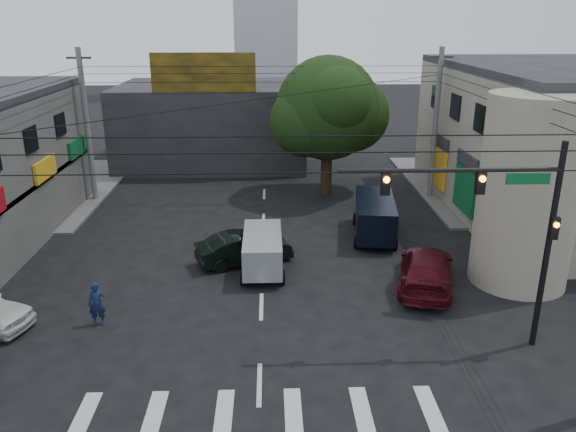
{
  "coord_description": "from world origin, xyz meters",
  "views": [
    {
      "loc": [
        0.41,
        -17.71,
        10.77
      ],
      "look_at": [
        1.12,
        4.0,
        3.08
      ],
      "focal_mm": 35.0,
      "sensor_mm": 36.0,
      "label": 1
    }
  ],
  "objects_px": {
    "dark_sedan": "(244,248)",
    "traffic_officer": "(97,304)",
    "utility_pole_far_left": "(87,127)",
    "utility_pole_far_right": "(435,125)",
    "street_tree": "(328,109)",
    "silver_minivan": "(263,253)",
    "maroon_sedan": "(426,269)",
    "navy_van": "(375,218)",
    "traffic_gantry": "(502,214)"
  },
  "relations": [
    {
      "from": "dark_sedan",
      "to": "traffic_officer",
      "type": "distance_m",
      "value": 7.51
    },
    {
      "from": "utility_pole_far_left",
      "to": "utility_pole_far_right",
      "type": "xyz_separation_m",
      "value": [
        21.0,
        0.0,
        0.0
      ]
    },
    {
      "from": "street_tree",
      "to": "traffic_officer",
      "type": "xyz_separation_m",
      "value": [
        -10.0,
        -16.18,
        -4.62
      ]
    },
    {
      "from": "utility_pole_far_right",
      "to": "traffic_officer",
      "type": "distance_m",
      "value": 22.73
    },
    {
      "from": "street_tree",
      "to": "utility_pole_far_right",
      "type": "bearing_deg",
      "value": -8.75
    },
    {
      "from": "silver_minivan",
      "to": "traffic_officer",
      "type": "height_order",
      "value": "silver_minivan"
    },
    {
      "from": "street_tree",
      "to": "maroon_sedan",
      "type": "height_order",
      "value": "street_tree"
    },
    {
      "from": "street_tree",
      "to": "dark_sedan",
      "type": "bearing_deg",
      "value": -114.21
    },
    {
      "from": "dark_sedan",
      "to": "navy_van",
      "type": "height_order",
      "value": "navy_van"
    },
    {
      "from": "utility_pole_far_left",
      "to": "navy_van",
      "type": "distance_m",
      "value": 17.93
    },
    {
      "from": "navy_van",
      "to": "utility_pole_far_right",
      "type": "bearing_deg",
      "value": -28.11
    },
    {
      "from": "street_tree",
      "to": "utility_pole_far_right",
      "type": "xyz_separation_m",
      "value": [
        6.5,
        -1.0,
        -0.87
      ]
    },
    {
      "from": "street_tree",
      "to": "traffic_officer",
      "type": "bearing_deg",
      "value": -121.71
    },
    {
      "from": "street_tree",
      "to": "maroon_sedan",
      "type": "distance_m",
      "value": 14.48
    },
    {
      "from": "traffic_gantry",
      "to": "dark_sedan",
      "type": "distance_m",
      "value": 12.02
    },
    {
      "from": "utility_pole_far_right",
      "to": "silver_minivan",
      "type": "height_order",
      "value": "utility_pole_far_right"
    },
    {
      "from": "dark_sedan",
      "to": "navy_van",
      "type": "bearing_deg",
      "value": -84.95
    },
    {
      "from": "dark_sedan",
      "to": "navy_van",
      "type": "distance_m",
      "value": 7.33
    },
    {
      "from": "navy_van",
      "to": "traffic_officer",
      "type": "distance_m",
      "value": 14.58
    },
    {
      "from": "utility_pole_far_left",
      "to": "maroon_sedan",
      "type": "distance_m",
      "value": 21.72
    },
    {
      "from": "utility_pole_far_left",
      "to": "silver_minivan",
      "type": "relative_size",
      "value": 2.28
    },
    {
      "from": "silver_minivan",
      "to": "traffic_gantry",
      "type": "bearing_deg",
      "value": -129.52
    },
    {
      "from": "street_tree",
      "to": "maroon_sedan",
      "type": "xyz_separation_m",
      "value": [
        2.93,
        -13.38,
        -4.7
      ]
    },
    {
      "from": "street_tree",
      "to": "dark_sedan",
      "type": "relative_size",
      "value": 1.87
    },
    {
      "from": "maroon_sedan",
      "to": "street_tree",
      "type": "bearing_deg",
      "value": -61.6
    },
    {
      "from": "traffic_officer",
      "to": "silver_minivan",
      "type": "bearing_deg",
      "value": 27.45
    },
    {
      "from": "silver_minivan",
      "to": "navy_van",
      "type": "xyz_separation_m",
      "value": [
        5.75,
        4.04,
        0.14
      ]
    },
    {
      "from": "maroon_sedan",
      "to": "silver_minivan",
      "type": "xyz_separation_m",
      "value": [
        -6.9,
        1.74,
        0.09
      ]
    },
    {
      "from": "street_tree",
      "to": "silver_minivan",
      "type": "bearing_deg",
      "value": -108.84
    },
    {
      "from": "traffic_officer",
      "to": "dark_sedan",
      "type": "bearing_deg",
      "value": 36.87
    },
    {
      "from": "street_tree",
      "to": "utility_pole_far_right",
      "type": "relative_size",
      "value": 0.95
    },
    {
      "from": "maroon_sedan",
      "to": "silver_minivan",
      "type": "distance_m",
      "value": 7.12
    },
    {
      "from": "utility_pole_far_right",
      "to": "maroon_sedan",
      "type": "height_order",
      "value": "utility_pole_far_right"
    },
    {
      "from": "utility_pole_far_right",
      "to": "traffic_officer",
      "type": "xyz_separation_m",
      "value": [
        -16.5,
        -15.18,
        -3.75
      ]
    },
    {
      "from": "maroon_sedan",
      "to": "navy_van",
      "type": "height_order",
      "value": "navy_van"
    },
    {
      "from": "utility_pole_far_right",
      "to": "dark_sedan",
      "type": "height_order",
      "value": "utility_pole_far_right"
    },
    {
      "from": "street_tree",
      "to": "traffic_gantry",
      "type": "relative_size",
      "value": 1.21
    },
    {
      "from": "navy_van",
      "to": "utility_pole_far_left",
      "type": "bearing_deg",
      "value": 75.43
    },
    {
      "from": "maroon_sedan",
      "to": "utility_pole_far_right",
      "type": "bearing_deg",
      "value": -90.04
    },
    {
      "from": "dark_sedan",
      "to": "maroon_sedan",
      "type": "relative_size",
      "value": 0.81
    },
    {
      "from": "street_tree",
      "to": "navy_van",
      "type": "xyz_separation_m",
      "value": [
        1.78,
        -7.59,
        -4.47
      ]
    },
    {
      "from": "utility_pole_far_left",
      "to": "traffic_officer",
      "type": "bearing_deg",
      "value": -73.49
    },
    {
      "from": "utility_pole_far_left",
      "to": "maroon_sedan",
      "type": "bearing_deg",
      "value": -35.37
    },
    {
      "from": "traffic_gantry",
      "to": "navy_van",
      "type": "height_order",
      "value": "traffic_gantry"
    },
    {
      "from": "traffic_gantry",
      "to": "dark_sedan",
      "type": "relative_size",
      "value": 1.55
    },
    {
      "from": "maroon_sedan",
      "to": "traffic_officer",
      "type": "bearing_deg",
      "value": 28.27
    },
    {
      "from": "traffic_gantry",
      "to": "silver_minivan",
      "type": "relative_size",
      "value": 1.79
    },
    {
      "from": "dark_sedan",
      "to": "maroon_sedan",
      "type": "height_order",
      "value": "maroon_sedan"
    },
    {
      "from": "dark_sedan",
      "to": "traffic_officer",
      "type": "relative_size",
      "value": 2.73
    },
    {
      "from": "dark_sedan",
      "to": "maroon_sedan",
      "type": "xyz_separation_m",
      "value": [
        7.76,
        -2.63,
        0.05
      ]
    }
  ]
}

